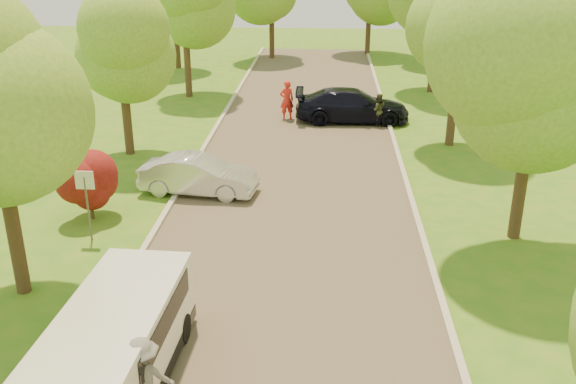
% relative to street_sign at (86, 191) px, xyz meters
% --- Properties ---
extents(ground, '(100.00, 100.00, 0.00)m').
position_rel_street_sign_xyz_m(ground, '(5.80, -4.00, -1.56)').
color(ground, '#34711B').
rests_on(ground, ground).
extents(road, '(8.00, 60.00, 0.01)m').
position_rel_street_sign_xyz_m(road, '(5.80, 4.00, -1.56)').
color(road, '#4C4438').
rests_on(road, ground).
extents(curb_left, '(0.18, 60.00, 0.12)m').
position_rel_street_sign_xyz_m(curb_left, '(1.75, 4.00, -1.50)').
color(curb_left, '#B2AD9E').
rests_on(curb_left, ground).
extents(curb_right, '(0.18, 60.00, 0.12)m').
position_rel_street_sign_xyz_m(curb_right, '(9.85, 4.00, -1.50)').
color(curb_right, '#B2AD9E').
rests_on(curb_right, ground).
extents(street_sign, '(0.55, 0.06, 2.17)m').
position_rel_street_sign_xyz_m(street_sign, '(0.00, 0.00, 0.00)').
color(street_sign, '#59595E').
rests_on(street_sign, ground).
extents(red_shrub, '(1.70, 1.70, 1.95)m').
position_rel_street_sign_xyz_m(red_shrub, '(-0.50, 1.50, -0.47)').
color(red_shrub, '#382619').
rests_on(red_shrub, ground).
extents(tree_l_midb, '(4.30, 4.20, 6.62)m').
position_rel_street_sign_xyz_m(tree_l_midb, '(-1.01, 8.00, 3.02)').
color(tree_l_midb, '#382619').
rests_on(tree_l_midb, ground).
extents(tree_r_mida, '(5.13, 5.00, 7.95)m').
position_rel_street_sign_xyz_m(tree_r_mida, '(12.82, 1.00, 3.97)').
color(tree_r_mida, '#382619').
rests_on(tree_r_mida, ground).
extents(tree_r_midb, '(4.51, 4.40, 7.01)m').
position_rel_street_sign_xyz_m(tree_r_midb, '(12.40, 10.00, 3.32)').
color(tree_r_midb, '#382619').
rests_on(tree_r_midb, ground).
extents(minivan, '(2.11, 4.98, 1.83)m').
position_rel_street_sign_xyz_m(minivan, '(2.90, -6.41, -0.60)').
color(minivan, white).
rests_on(minivan, ground).
extents(silver_sedan, '(4.22, 1.94, 1.34)m').
position_rel_street_sign_xyz_m(silver_sedan, '(2.50, 3.84, -0.89)').
color(silver_sedan, silver).
rests_on(silver_sedan, ground).
extents(dark_sedan, '(5.48, 2.33, 1.58)m').
position_rel_street_sign_xyz_m(dark_sedan, '(8.10, 13.45, -0.78)').
color(dark_sedan, black).
rests_on(dark_sedan, ground).
extents(skateboarder, '(1.30, 1.03, 1.76)m').
position_rel_street_sign_xyz_m(skateboarder, '(3.72, -7.53, -0.57)').
color(skateboarder, slate).
rests_on(skateboarder, longboard).
extents(person_striped, '(0.80, 0.65, 1.90)m').
position_rel_street_sign_xyz_m(person_striped, '(4.94, 13.66, -0.61)').
color(person_striped, red).
rests_on(person_striped, ground).
extents(person_olive, '(0.83, 0.69, 1.56)m').
position_rel_street_sign_xyz_m(person_olive, '(9.29, 12.67, -0.78)').
color(person_olive, '#323620').
rests_on(person_olive, ground).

